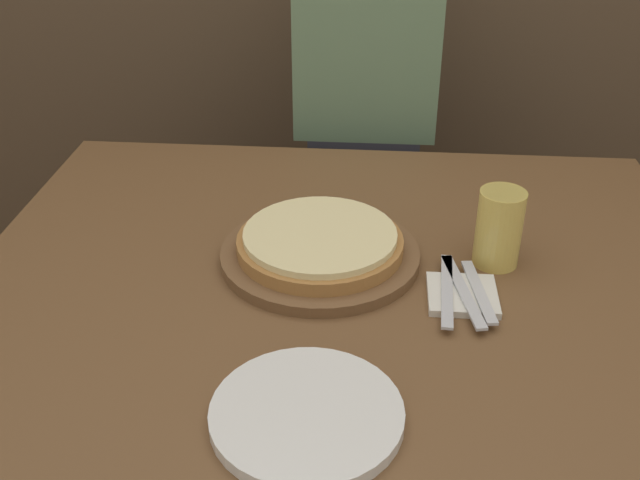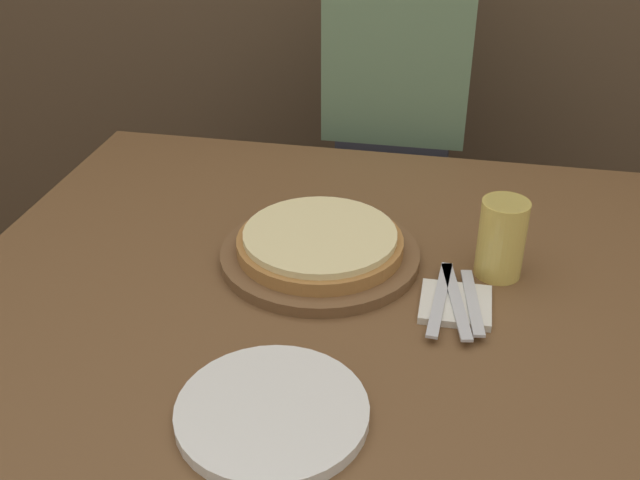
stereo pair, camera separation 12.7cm
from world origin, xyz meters
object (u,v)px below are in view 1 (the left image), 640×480
Objects in this scene: dinner_knife at (463,291)px; spoon at (479,291)px; beer_glass at (499,225)px; dinner_plate at (307,414)px; fork at (447,290)px; diner_person at (364,156)px; pizza_on_board at (320,248)px.

spoon is (0.02, -0.00, 0.00)m from dinner_knife.
beer_glass reaches higher than spoon.
dinner_plate reaches higher than fork.
diner_person is (-0.18, 0.76, -0.11)m from dinner_knife.
pizza_on_board reaches higher than dinner_plate.
pizza_on_board is 0.67m from diner_person.
spoon is at bearing -0.00° from fork.
dinner_plate is at bearing -127.36° from dinner_knife.
diner_person is at bearing 104.93° from spoon.
diner_person reaches higher than beer_glass.
diner_person is (0.06, 0.66, -0.12)m from pizza_on_board.
diner_person is at bearing 101.34° from fork.
fork is at bearing -128.37° from beer_glass.
pizza_on_board is at bearing 92.08° from dinner_plate.
fork is (0.20, 0.29, 0.01)m from dinner_plate.
dinner_plate is 0.19× the size of diner_person.
beer_glass is at bearing 54.66° from dinner_plate.
beer_glass is at bearing 60.35° from dinner_knife.
diner_person is at bearing 103.15° from dinner_knife.
diner_person is at bearing 87.56° from dinner_plate.
beer_glass is at bearing 51.63° from fork.
fork and dinner_knife have the same top height.
dinner_plate reaches higher than dinner_knife.
dinner_knife is at bearing -76.85° from diner_person.
fork is 1.01× the size of dinner_knife.
pizza_on_board is 1.36× the size of dinner_plate.
beer_glass reaches higher than dinner_knife.
diner_person reaches higher than fork.
beer_glass is 0.14m from dinner_knife.
fork is 0.05m from spoon.
spoon is at bearing -0.00° from dinner_knife.
pizza_on_board is at bearing -176.79° from beer_glass.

